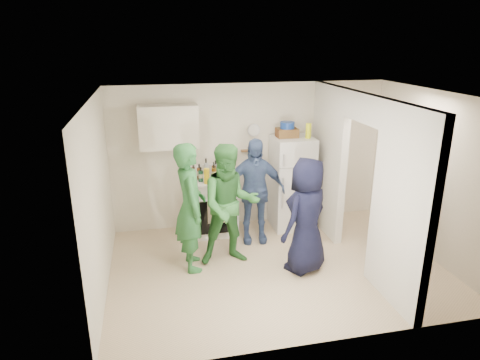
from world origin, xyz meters
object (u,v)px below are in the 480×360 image
Objects in this scene: yellow_cup_stack_top at (308,131)px; wicker_basket at (287,133)px; person_denim at (254,191)px; blue_bowl at (287,125)px; person_green_center at (230,205)px; person_nook at (399,196)px; person_green_left at (190,207)px; person_navy at (306,216)px; stove at (213,206)px; fridge at (292,183)px.

wicker_basket is at bearing 154.89° from yellow_cup_stack_top.
blue_bowl is at bearing 40.43° from person_denim.
person_green_center is at bearing -123.29° from person_denim.
blue_bowl is 0.96× the size of yellow_cup_stack_top.
wicker_basket is 0.36m from yellow_cup_stack_top.
wicker_basket reaches higher than person_nook.
person_denim is (-0.68, -0.46, -0.95)m from blue_bowl.
person_denim is (0.51, 0.62, -0.04)m from person_green_center.
person_green_left is at bearing -177.11° from person_green_center.
person_navy is 0.96× the size of person_nook.
blue_bowl is 0.14× the size of person_nook.
person_nook is (1.46, -1.20, -0.95)m from blue_bowl.
person_nook is (1.46, -1.20, -0.82)m from wicker_basket.
person_navy is at bearing -107.97° from person_green_left.
person_nook is at bearing -23.24° from stove.
person_nook is (2.75, -1.18, 0.39)m from stove.
stove is 1.27m from person_green_left.
person_nook is at bearing -42.69° from yellow_cup_stack_top.
person_green_center is 0.80m from person_denim.
wicker_basket is 1.17m from person_denim.
wicker_basket is 0.21× the size of person_navy.
person_navy is (0.50, -1.07, -0.03)m from person_denim.
fridge is at bearing -1.24° from stove.
person_navy is at bearing -58.94° from person_denim.
person_navy reaches higher than fridge.
fridge is 1.51m from person_navy.
person_denim is at bearing -145.76° from wicker_basket.
yellow_cup_stack_top reaches higher than person_green_center.
person_green_center is at bearing -137.73° from wicker_basket.
blue_bowl is 0.13× the size of person_green_left.
person_nook is (2.14, -0.74, 0.01)m from person_denim.
stove is 0.56× the size of person_denim.
wicker_basket is at bearing 0.89° from stove.
blue_bowl reaches higher than wicker_basket.
fridge is 1.02m from blue_bowl.
person_denim is at bearing -152.08° from fridge.
person_denim is 2.26m from person_nook.
person_green_left is at bearing -143.05° from person_denim.
fridge is 0.89× the size of person_green_center.
person_green_left is at bearing -48.91° from person_navy.
fridge is 1.78m from person_nook.
person_green_left is 1.08× the size of person_denim.
blue_bowl is at bearing 0.00° from wicker_basket.
fridge is at bearing -126.80° from person_nook.
stove is 0.56× the size of person_nook.
person_navy is at bearing -96.92° from blue_bowl.
person_nook reaches higher than fridge.
stove is at bearing 178.76° from fridge.
person_nook is at bearing -39.45° from wicker_basket.
person_green_center is at bearing -137.73° from blue_bowl.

